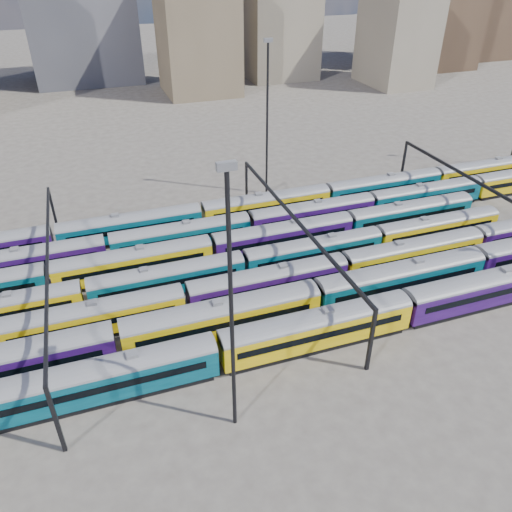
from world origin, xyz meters
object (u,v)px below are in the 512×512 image
object	(u,v)px
rake_0	(317,326)
mast_2	(231,303)
rake_1	(117,338)
rake_2	(268,280)

from	to	relation	value
rake_0	mast_2	distance (m)	17.43
rake_0	rake_1	distance (m)	21.14
rake_0	mast_2	xyz separation A→B (m)	(-11.46, -7.00, 11.11)
rake_0	rake_2	world-z (taller)	rake_0
rake_1	rake_2	xyz separation A→B (m)	(18.66, 5.00, -0.27)
mast_2	rake_2	bearing A→B (deg)	60.59
rake_0	rake_2	size ratio (longest dim) A/B	1.07
rake_0	mast_2	size ratio (longest dim) A/B	4.31
rake_2	rake_1	bearing A→B (deg)	-165.00
rake_0	rake_1	xyz separation A→B (m)	(-20.54, 5.00, 0.08)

